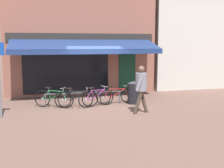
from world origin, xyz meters
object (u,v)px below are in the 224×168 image
Objects in this scene: bicycle_green at (54,98)px; litter_bin at (133,92)px; bicycle_red at (116,96)px; pedestrian_adult at (141,85)px; bicycle_black at (76,99)px; bicycle_purple at (96,98)px.

bicycle_green is 1.58× the size of litter_bin.
bicycle_red is (2.65, 0.05, -0.02)m from bicycle_green.
bicycle_red is 2.04m from pedestrian_adult.
bicycle_red is 0.98× the size of pedestrian_adult.
bicycle_black is at bearing -172.59° from bicycle_red.
bicycle_green is 0.97× the size of bicycle_purple.
litter_bin is (3.40, -0.12, 0.13)m from bicycle_green.
bicycle_black is 0.99× the size of pedestrian_adult.
bicycle_purple reaches higher than bicycle_black.
pedestrian_adult reaches higher than litter_bin.
pedestrian_adult is 1.79m from litter_bin.
bicycle_green reaches higher than bicycle_purple.
pedestrian_adult is (1.40, -1.55, 0.71)m from bicycle_purple.
bicycle_purple is (0.83, -0.01, 0.00)m from bicycle_black.
bicycle_green reaches higher than bicycle_red.
bicycle_purple is 0.89× the size of pedestrian_adult.
bicycle_red is (0.92, 0.30, -0.02)m from bicycle_purple.
bicycle_purple reaches higher than bicycle_red.
bicycle_red is at bearing 13.56° from bicycle_black.
pedestrian_adult is 1.81× the size of litter_bin.
bicycle_purple is at bearing 19.91° from bicycle_green.
pedestrian_adult reaches higher than bicycle_green.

